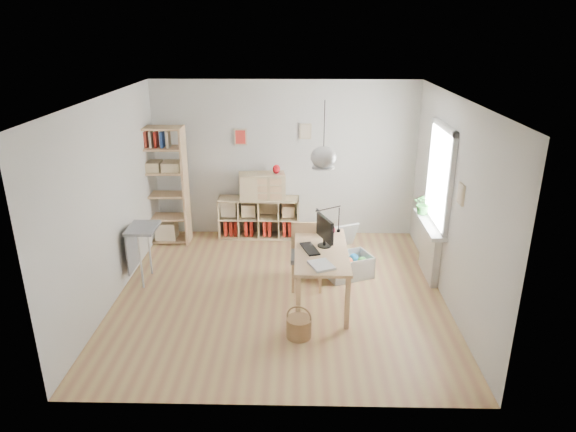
{
  "coord_description": "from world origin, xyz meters",
  "views": [
    {
      "loc": [
        0.25,
        -6.35,
        3.55
      ],
      "look_at": [
        0.1,
        0.3,
        1.05
      ],
      "focal_mm": 32.0,
      "sensor_mm": 36.0,
      "label": 1
    }
  ],
  "objects_px": {
    "desk": "(321,256)",
    "storage_chest": "(347,260)",
    "cube_shelf": "(258,220)",
    "tall_bookshelf": "(162,181)",
    "chair": "(307,252)",
    "drawer_chest": "(262,186)",
    "monitor": "(325,230)"
  },
  "relations": [
    {
      "from": "cube_shelf",
      "to": "chair",
      "type": "relative_size",
      "value": 1.54
    },
    {
      "from": "chair",
      "to": "monitor",
      "type": "bearing_deg",
      "value": -54.21
    },
    {
      "from": "cube_shelf",
      "to": "chair",
      "type": "distance_m",
      "value": 2.0
    },
    {
      "from": "cube_shelf",
      "to": "chair",
      "type": "bearing_deg",
      "value": -64.99
    },
    {
      "from": "chair",
      "to": "monitor",
      "type": "distance_m",
      "value": 0.61
    },
    {
      "from": "tall_bookshelf",
      "to": "monitor",
      "type": "xyz_separation_m",
      "value": [
        2.63,
        -1.84,
        -0.11
      ]
    },
    {
      "from": "drawer_chest",
      "to": "storage_chest",
      "type": "bearing_deg",
      "value": -54.03
    },
    {
      "from": "monitor",
      "to": "drawer_chest",
      "type": "bearing_deg",
      "value": 93.85
    },
    {
      "from": "cube_shelf",
      "to": "monitor",
      "type": "distance_m",
      "value": 2.47
    },
    {
      "from": "cube_shelf",
      "to": "tall_bookshelf",
      "type": "bearing_deg",
      "value": -169.81
    },
    {
      "from": "tall_bookshelf",
      "to": "monitor",
      "type": "height_order",
      "value": "tall_bookshelf"
    },
    {
      "from": "chair",
      "to": "cube_shelf",
      "type": "bearing_deg",
      "value": 115.4
    },
    {
      "from": "chair",
      "to": "storage_chest",
      "type": "distance_m",
      "value": 0.76
    },
    {
      "from": "desk",
      "to": "storage_chest",
      "type": "xyz_separation_m",
      "value": [
        0.43,
        0.77,
        -0.43
      ]
    },
    {
      "from": "chair",
      "to": "tall_bookshelf",
      "type": "bearing_deg",
      "value": 148.12
    },
    {
      "from": "desk",
      "to": "storage_chest",
      "type": "bearing_deg",
      "value": 61.04
    },
    {
      "from": "storage_chest",
      "to": "drawer_chest",
      "type": "height_order",
      "value": "drawer_chest"
    },
    {
      "from": "tall_bookshelf",
      "to": "monitor",
      "type": "relative_size",
      "value": 4.43
    },
    {
      "from": "tall_bookshelf",
      "to": "drawer_chest",
      "type": "height_order",
      "value": "tall_bookshelf"
    },
    {
      "from": "storage_chest",
      "to": "drawer_chest",
      "type": "relative_size",
      "value": 1.2
    },
    {
      "from": "desk",
      "to": "storage_chest",
      "type": "distance_m",
      "value": 0.98
    },
    {
      "from": "chair",
      "to": "drawer_chest",
      "type": "bearing_deg",
      "value": 113.59
    },
    {
      "from": "drawer_chest",
      "to": "chair",
      "type": "bearing_deg",
      "value": -74.73
    },
    {
      "from": "chair",
      "to": "desk",
      "type": "bearing_deg",
      "value": -66.66
    },
    {
      "from": "tall_bookshelf",
      "to": "chair",
      "type": "distance_m",
      "value": 2.9
    },
    {
      "from": "cube_shelf",
      "to": "tall_bookshelf",
      "type": "relative_size",
      "value": 0.7
    },
    {
      "from": "cube_shelf",
      "to": "storage_chest",
      "type": "bearing_deg",
      "value": -45.17
    },
    {
      "from": "tall_bookshelf",
      "to": "chair",
      "type": "xyz_separation_m",
      "value": [
        2.4,
        -1.52,
        -0.57
      ]
    },
    {
      "from": "tall_bookshelf",
      "to": "storage_chest",
      "type": "bearing_deg",
      "value": -21.34
    },
    {
      "from": "cube_shelf",
      "to": "drawer_chest",
      "type": "xyz_separation_m",
      "value": [
        0.09,
        -0.04,
        0.64
      ]
    },
    {
      "from": "cube_shelf",
      "to": "monitor",
      "type": "relative_size",
      "value": 3.1
    },
    {
      "from": "desk",
      "to": "tall_bookshelf",
      "type": "bearing_deg",
      "value": 142.99
    }
  ]
}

